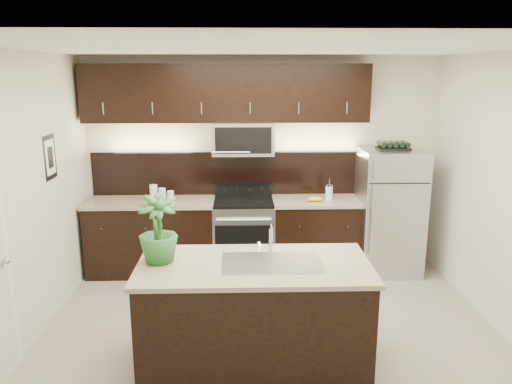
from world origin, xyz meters
TOP-DOWN VIEW (x-y plane):
  - ground at (0.00, 0.00)m, footprint 4.50×4.50m
  - room_walls at (-0.11, -0.04)m, footprint 4.52×4.02m
  - counter_run at (-0.46, 1.69)m, footprint 3.51×0.65m
  - upper_fixtures at (-0.43, 1.84)m, footprint 3.49×0.40m
  - island at (-0.17, -0.44)m, footprint 1.96×0.96m
  - sink_faucet at (-0.02, -0.43)m, footprint 0.84×0.50m
  - refrigerator at (1.58, 1.63)m, footprint 0.76×0.69m
  - wine_rack at (1.58, 1.63)m, footprint 0.39×0.24m
  - plant at (-0.97, -0.38)m, footprint 0.36×0.36m
  - canisters at (-1.28, 1.61)m, footprint 0.30×0.16m
  - french_press at (0.82, 1.64)m, footprint 0.09×0.09m
  - bananas at (0.58, 1.61)m, footprint 0.18×0.14m

SIDE VIEW (x-z plane):
  - ground at x=0.00m, z-range 0.00..0.00m
  - counter_run at x=-0.46m, z-range 0.00..0.94m
  - island at x=-0.17m, z-range 0.00..0.94m
  - refrigerator at x=1.58m, z-range 0.00..1.58m
  - sink_faucet at x=-0.02m, z-range 0.81..1.10m
  - bananas at x=0.58m, z-range 0.94..1.00m
  - canisters at x=-1.28m, z-range 0.93..1.14m
  - french_press at x=0.82m, z-range 0.91..1.18m
  - plant at x=-0.97m, z-range 0.94..1.52m
  - wine_rack at x=1.58m, z-range 1.57..1.67m
  - room_walls at x=-0.11m, z-range 0.34..3.05m
  - upper_fixtures at x=-0.43m, z-range 1.31..2.97m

